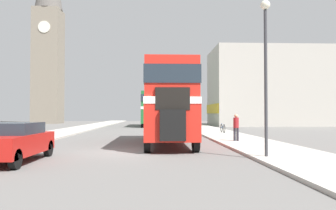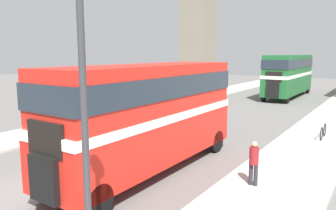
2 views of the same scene
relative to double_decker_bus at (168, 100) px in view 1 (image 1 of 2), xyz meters
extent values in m
plane|color=slate|center=(-2.12, -3.71, -2.50)|extent=(120.00, 120.00, 0.00)
cube|color=#B7B2A8|center=(4.63, -3.71, -2.44)|extent=(3.50, 120.00, 0.12)
cube|color=red|center=(0.00, 0.02, -1.19)|extent=(2.42, 9.40, 1.64)
cube|color=white|center=(0.00, 0.02, -0.22)|extent=(2.45, 9.44, 0.30)
cube|color=red|center=(0.00, 0.02, 0.82)|extent=(2.38, 9.21, 1.78)
cube|color=#232D38|center=(0.00, 0.02, 0.91)|extent=(2.45, 9.30, 0.80)
cube|color=black|center=(0.00, -4.78, -1.27)|extent=(1.09, 0.20, 1.31)
cube|color=black|center=(0.00, -4.64, -0.16)|extent=(1.45, 0.12, 0.95)
cylinder|color=black|center=(-1.07, -3.85, -1.98)|extent=(0.28, 1.04, 1.04)
cylinder|color=black|center=(1.07, -3.85, -1.98)|extent=(0.28, 1.04, 1.04)
cylinder|color=black|center=(-1.07, 3.79, -1.98)|extent=(0.28, 1.04, 1.04)
cylinder|color=black|center=(1.07, 3.79, -1.98)|extent=(0.28, 1.04, 1.04)
cube|color=#1E602D|center=(-1.14, 25.90, -1.14)|extent=(2.50, 10.99, 1.73)
cube|color=white|center=(-1.14, 25.90, -0.11)|extent=(2.52, 11.05, 0.32)
cube|color=#1E602D|center=(-1.14, 25.90, 0.99)|extent=(2.45, 10.77, 1.89)
cube|color=#232D38|center=(-1.14, 25.90, 1.09)|extent=(2.52, 10.88, 0.85)
cube|color=black|center=(-1.14, 20.30, -1.23)|extent=(1.12, 0.20, 1.39)
cube|color=black|center=(-1.14, 20.45, -0.05)|extent=(1.50, 0.12, 1.01)
cylinder|color=black|center=(-2.25, 21.23, -1.98)|extent=(0.28, 1.04, 1.04)
cylinder|color=black|center=(-0.04, 21.23, -1.98)|extent=(0.28, 1.04, 1.04)
cylinder|color=black|center=(-2.25, 30.46, -1.98)|extent=(0.28, 1.04, 1.04)
cylinder|color=black|center=(-0.04, 30.46, -1.98)|extent=(0.28, 1.04, 1.04)
cube|color=red|center=(-5.82, -6.56, -1.86)|extent=(1.84, 4.01, 0.69)
cube|color=#232D38|center=(-5.82, -6.40, -1.32)|extent=(1.62, 2.08, 0.40)
cylinder|color=black|center=(-5.00, -8.12, -2.18)|extent=(0.20, 0.64, 0.64)
cylinder|color=black|center=(-6.64, -5.01, -2.18)|extent=(0.20, 0.64, 0.64)
cylinder|color=black|center=(-5.00, -5.01, -2.18)|extent=(0.20, 0.64, 0.64)
cylinder|color=#282833|center=(3.92, 0.62, -2.00)|extent=(0.14, 0.14, 0.76)
cylinder|color=#282833|center=(4.09, 0.62, -2.00)|extent=(0.14, 0.14, 0.76)
cylinder|color=maroon|center=(4.01, 0.62, -1.32)|extent=(0.32, 0.32, 0.60)
sphere|color=tan|center=(4.01, 0.62, -0.92)|extent=(0.20, 0.20, 0.20)
torus|color=black|center=(4.95, 8.33, -2.02)|extent=(0.05, 0.71, 0.71)
torus|color=black|center=(4.95, 9.38, -2.02)|extent=(0.05, 0.71, 0.71)
cylinder|color=#234C93|center=(4.95, 8.86, -1.87)|extent=(0.04, 1.06, 0.34)
cylinder|color=#234C93|center=(4.95, 9.23, -1.81)|extent=(0.04, 0.04, 0.43)
cylinder|color=#38383D|center=(3.41, -6.27, 0.37)|extent=(0.12, 0.12, 5.50)
sphere|color=#EFEACC|center=(3.41, -6.27, 3.30)|extent=(0.36, 0.36, 0.36)
cube|color=gray|center=(-19.13, 38.72, 7.34)|extent=(4.43, 4.43, 19.67)
cylinder|color=silver|center=(-19.13, 36.46, 13.63)|extent=(1.99, 0.10, 1.99)
cube|color=#B2ADA3|center=(16.00, 28.01, 2.93)|extent=(16.94, 9.54, 10.86)
cube|color=gold|center=(7.47, 28.01, -0.11)|extent=(0.12, 9.06, 1.30)
camera|label=1|loc=(-0.75, -18.31, -0.79)|focal=35.00mm
camera|label=2|loc=(7.57, -9.94, 2.14)|focal=35.00mm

